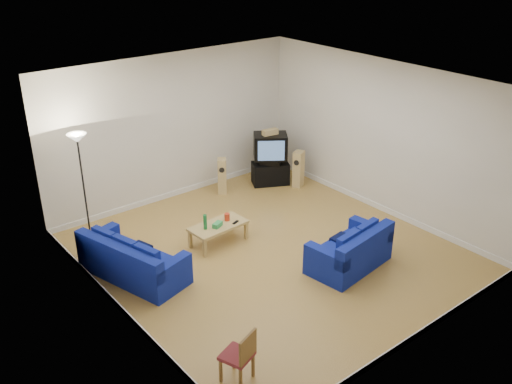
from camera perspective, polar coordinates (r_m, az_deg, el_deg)
room at (r=10.00m, az=1.44°, el=1.55°), size 6.01×6.51×3.21m
sofa_three_seat at (r=10.09m, az=-12.33°, el=-6.94°), size 1.34×2.11×0.75m
sofa_loveseat at (r=10.27m, az=9.50°, el=-6.02°), size 1.62×1.04×0.76m
coffee_table at (r=10.86m, az=-3.79°, el=-3.51°), size 1.13×0.61×0.40m
bottle at (r=10.64m, az=-5.11°, el=-3.00°), size 0.08×0.08×0.29m
tissue_box at (r=10.75m, az=-3.88°, el=-3.28°), size 0.24×0.19×0.09m
red_canister at (r=10.95m, az=-2.91°, el=-2.51°), size 0.12×0.12×0.14m
remote at (r=10.88m, az=-2.06°, el=-3.05°), size 0.16×0.09×0.02m
tv_stand at (r=13.42m, az=1.44°, el=1.89°), size 0.96×0.80×0.51m
av_receiver at (r=13.28m, az=1.45°, el=3.08°), size 0.59×0.60×0.11m
television at (r=13.21m, az=1.44°, el=4.57°), size 0.94×0.90×0.59m
centre_speaker at (r=13.08m, az=1.43°, el=6.02°), size 0.38×0.20×0.13m
speaker_left at (r=12.90m, az=-3.41°, el=1.62°), size 0.30×0.31×0.83m
speaker_right at (r=13.23m, az=4.27°, el=2.30°), size 0.31×0.29×0.87m
floor_lamp at (r=11.01m, az=-17.29°, el=3.76°), size 0.36×0.36×2.11m
dining_chair at (r=7.76m, az=-1.55°, el=-15.91°), size 0.49×0.49×0.80m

